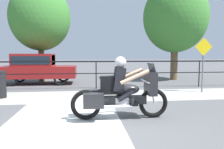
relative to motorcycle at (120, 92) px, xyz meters
The scene contains 9 objects.
ground_plane 0.86m from the motorcycle, 136.20° to the right, with size 120.00×120.00×0.00m, color #565659.
sidewalk_band 3.13m from the motorcycle, 97.10° to the left, with size 44.00×2.40×0.01m, color #A8A59E.
crosswalk_band 1.63m from the motorcycle, 157.76° to the right, with size 2.73×6.00×0.01m, color silver.
fence_railing 4.89m from the motorcycle, 94.45° to the left, with size 36.00×0.05×1.31m.
motorcycle is the anchor object (origin of this frame).
parked_car 7.68m from the motorcycle, 117.10° to the left, with size 3.98×1.62×1.64m.
street_sign 5.29m from the motorcycle, 39.46° to the left, with size 0.75×0.06×2.30m.
tree_behind_sign 9.70m from the motorcycle, 59.37° to the left, with size 3.95×3.95×6.06m.
tree_behind_car 9.29m from the motorcycle, 113.36° to the left, with size 3.50×3.50×5.67m.
Camera 1 is at (-0.45, -4.96, 1.63)m, focal length 35.00 mm.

